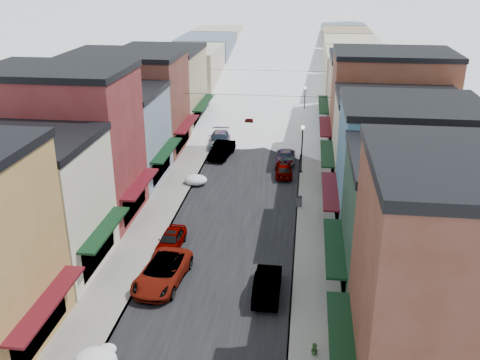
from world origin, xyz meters
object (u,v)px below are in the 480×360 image
(car_white_suv, at_px, (162,272))
(car_green_sedan, at_px, (267,284))
(car_dark_hatch, at_px, (222,150))
(trash_can, at_px, (299,201))
(streetlamp_near, at_px, (302,143))
(car_silver_sedan, at_px, (171,240))

(car_white_suv, xyz_separation_m, car_green_sedan, (7.00, -0.47, -0.04))
(car_dark_hatch, bearing_deg, trash_can, -46.59)
(car_dark_hatch, distance_m, streetlamp_near, 9.80)
(car_white_suv, height_order, trash_can, car_white_suv)
(car_white_suv, bearing_deg, trash_can, 61.64)
(car_dark_hatch, height_order, car_green_sedan, car_dark_hatch)
(trash_can, relative_size, streetlamp_near, 0.18)
(trash_can, bearing_deg, streetlamp_near, 90.00)
(car_white_suv, xyz_separation_m, trash_can, (8.70, 13.04, -0.21))
(car_white_suv, distance_m, streetlamp_near, 23.19)
(car_white_suv, height_order, car_dark_hatch, car_dark_hatch)
(car_silver_sedan, relative_size, trash_can, 4.54)
(car_dark_hatch, xyz_separation_m, trash_can, (8.70, -12.16, -0.23))
(car_dark_hatch, bearing_deg, car_silver_sedan, -83.81)
(car_silver_sedan, distance_m, streetlamp_near, 19.26)
(car_white_suv, bearing_deg, car_green_sedan, 1.47)
(car_white_suv, height_order, car_green_sedan, car_white_suv)
(car_silver_sedan, distance_m, car_dark_hatch, 20.53)
(car_dark_hatch, xyz_separation_m, streetlamp_near, (8.70, -3.84, 2.38))
(trash_can, height_order, streetlamp_near, streetlamp_near)
(car_silver_sedan, distance_m, car_green_sedan, 9.17)
(streetlamp_near, bearing_deg, car_dark_hatch, 156.17)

